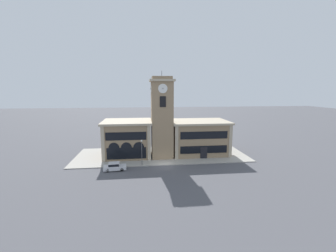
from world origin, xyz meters
TOP-DOWN VIEW (x-y plane):
  - ground_plane at (0.00, 0.00)m, footprint 300.00×300.00m
  - sidewalk_kerb at (0.00, 7.26)m, footprint 38.17×14.52m
  - clock_tower at (-0.00, 5.61)m, footprint 5.20×5.20m
  - town_hall_left_wing at (-7.60, 7.91)m, footprint 10.80×9.86m
  - town_hall_right_wing at (8.82, 7.92)m, footprint 13.24×9.86m
  - parked_car_near at (-9.51, -1.48)m, footprint 4.25×2.17m
  - street_lamp at (-4.45, 0.47)m, footprint 0.36×0.36m

SIDE VIEW (x-z plane):
  - ground_plane at x=0.00m, z-range 0.00..0.00m
  - sidewalk_kerb at x=0.00m, z-range 0.00..0.15m
  - parked_car_near at x=-9.51m, z-range 0.03..1.49m
  - street_lamp at x=-4.45m, z-range 1.00..6.07m
  - town_hall_right_wing at x=8.82m, z-range 0.03..7.77m
  - town_hall_left_wing at x=-7.60m, z-range 0.03..8.03m
  - clock_tower at x=0.00m, z-range -0.56..18.20m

